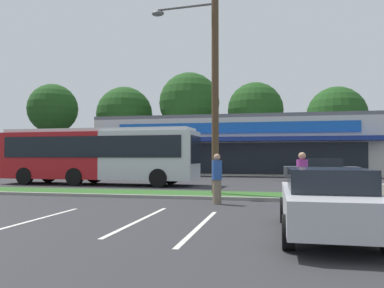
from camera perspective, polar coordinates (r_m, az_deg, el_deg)
grass_median at (r=17.97m, az=-12.07°, el=-6.88°), size 56.00×2.20×0.12m
curb_lip at (r=16.87m, az=-13.78°, el=-7.22°), size 56.00×0.24×0.12m
parking_stripe_2 at (r=11.26m, az=-22.31°, el=-10.25°), size 0.12×4.80×0.01m
parking_stripe_3 at (r=10.64m, az=-7.58°, el=-10.87°), size 0.12×4.80×0.01m
parking_stripe_4 at (r=9.71m, az=1.14°, el=-11.78°), size 0.12×4.80×0.01m
storefront_building at (r=38.68m, az=6.90°, el=-0.34°), size 24.79×13.71×5.15m
tree_far_left at (r=53.97m, az=-19.51°, el=4.82°), size 6.36×6.36×10.89m
tree_left at (r=52.51m, az=-9.75°, el=4.18°), size 7.31×7.31×10.68m
tree_mid_left at (r=49.52m, az=-0.37°, el=5.97°), size 7.55×7.55×12.06m
tree_mid at (r=49.08m, az=9.16°, el=4.86°), size 6.80×6.80×10.66m
tree_mid_right at (r=45.25m, az=20.23°, el=3.79°), size 6.37×6.37×9.11m
utility_pole at (r=17.10m, az=2.93°, el=12.92°), size 3.04×2.40×11.31m
city_bus at (r=23.71m, az=-13.35°, el=-1.47°), size 11.79×2.94×3.25m
car_0 at (r=8.94m, az=18.93°, el=-7.75°), size 1.91×4.76×1.44m
car_1 at (r=26.59m, az=18.20°, el=-3.58°), size 4.55×1.90×1.52m
pedestrian_near_bench at (r=13.58m, az=15.68°, el=-4.96°), size 0.37×0.37×1.82m
pedestrian_by_pole at (r=13.88m, az=3.64°, el=-5.04°), size 0.36×0.36×1.77m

